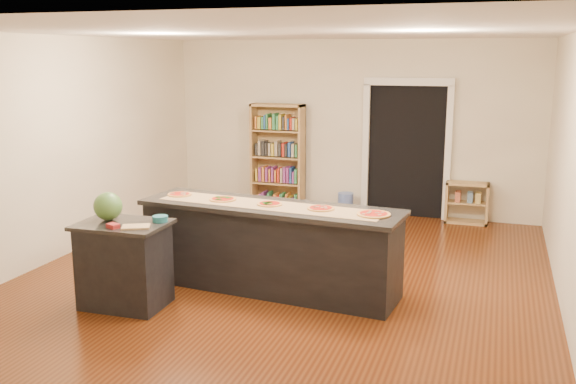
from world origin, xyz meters
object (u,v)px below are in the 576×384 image
(side_counter, at_px, (124,264))
(bookshelf, at_px, (278,157))
(kitchen_island, at_px, (270,247))
(low_shelf, at_px, (467,203))
(waste_bin, at_px, (346,204))
(watermelon, at_px, (108,206))

(side_counter, height_order, bookshelf, bookshelf)
(kitchen_island, height_order, low_shelf, kitchen_island)
(low_shelf, xyz_separation_m, waste_bin, (-1.90, -0.09, -0.14))
(waste_bin, distance_m, watermelon, 4.74)
(side_counter, bearing_deg, watermelon, 163.03)
(watermelon, bearing_deg, side_counter, -15.68)
(bookshelf, xyz_separation_m, watermelon, (-0.28, -4.49, 0.15))
(side_counter, xyz_separation_m, low_shelf, (3.17, 4.57, -0.13))
(kitchen_island, distance_m, waste_bin, 3.57)
(kitchen_island, bearing_deg, waste_bin, 95.04)
(waste_bin, height_order, watermelon, watermelon)
(bookshelf, bearing_deg, low_shelf, 0.36)
(side_counter, relative_size, watermelon, 3.08)
(low_shelf, relative_size, watermelon, 2.20)
(kitchen_island, height_order, waste_bin, kitchen_island)
(waste_bin, bearing_deg, side_counter, -105.93)
(side_counter, height_order, waste_bin, side_counter)
(kitchen_island, bearing_deg, bookshelf, 113.27)
(side_counter, distance_m, low_shelf, 5.56)
(bookshelf, xyz_separation_m, waste_bin, (1.19, -0.07, -0.70))
(kitchen_island, distance_m, bookshelf, 3.83)
(kitchen_island, relative_size, waste_bin, 7.99)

